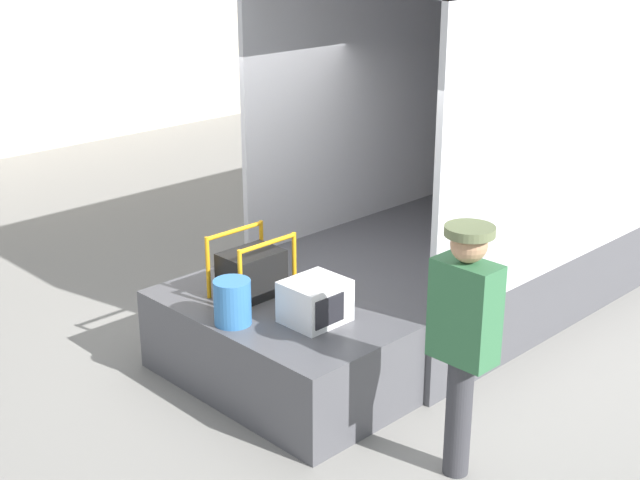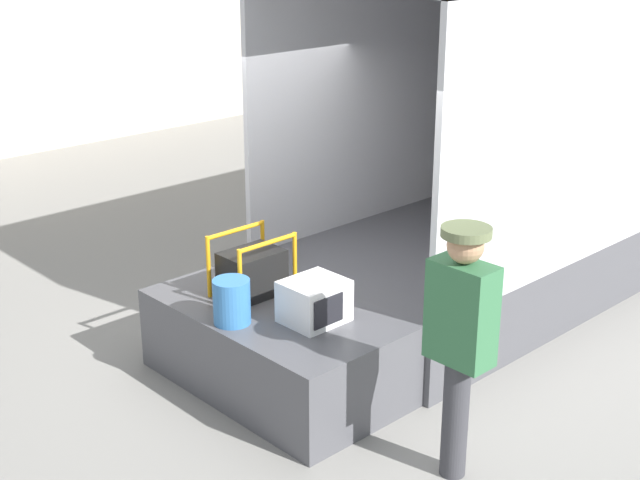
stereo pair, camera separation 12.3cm
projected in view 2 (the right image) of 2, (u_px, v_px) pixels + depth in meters
The scene contains 7 objects.
ground_plane at pixel (330, 360), 7.74m from camera, with size 160.00×160.00×0.00m, color gray.
box_truck at pixel (593, 170), 10.09m from camera, with size 7.00×2.22×3.16m.
tailgate_deck at pixel (276, 346), 7.23m from camera, with size 1.22×2.11×0.70m, color #4C4C51.
microwave at pixel (314, 301), 6.81m from camera, with size 0.46×0.41×0.33m.
portable_generator at pixel (254, 271), 7.29m from camera, with size 0.61×0.45×0.53m.
orange_bucket at pixel (232, 301), 6.78m from camera, with size 0.29×0.29×0.35m.
worker_person at pixel (461, 327), 5.79m from camera, with size 0.33×0.44×1.81m.
Camera 2 is at (-4.81, -4.96, 3.65)m, focal length 50.00 mm.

